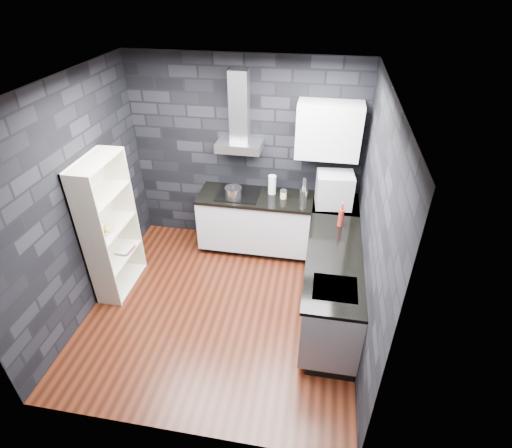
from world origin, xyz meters
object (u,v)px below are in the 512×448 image
(glass_vase, at_px, (272,185))
(fruit_bowl, at_px, (105,230))
(storage_jar, at_px, (283,195))
(appliance_garage, at_px, (334,190))
(bookshelf, at_px, (110,228))
(red_bottle, at_px, (341,218))
(utensil_crock, at_px, (303,195))
(pot, at_px, (233,193))

(glass_vase, height_order, fruit_bowl, glass_vase)
(fruit_bowl, bearing_deg, storage_jar, 30.85)
(glass_vase, relative_size, fruit_bowl, 1.21)
(appliance_garage, relative_size, bookshelf, 0.26)
(appliance_garage, relative_size, red_bottle, 2.04)
(utensil_crock, xyz_separation_m, fruit_bowl, (-2.27, -1.22, -0.03))
(utensil_crock, distance_m, red_bottle, 0.76)
(appliance_garage, height_order, fruit_bowl, appliance_garage)
(appliance_garage, height_order, bookshelf, bookshelf)
(appliance_garage, bearing_deg, fruit_bowl, -162.58)
(glass_vase, bearing_deg, utensil_crock, -11.40)
(appliance_garage, height_order, red_bottle, appliance_garage)
(storage_jar, xyz_separation_m, appliance_garage, (0.67, -0.07, 0.17))
(red_bottle, xyz_separation_m, bookshelf, (-2.77, -0.54, -0.11))
(glass_vase, bearing_deg, storage_jar, -32.70)
(utensil_crock, height_order, red_bottle, red_bottle)
(appliance_garage, xyz_separation_m, red_bottle, (0.10, -0.48, -0.11))
(pot, height_order, appliance_garage, appliance_garage)
(red_bottle, relative_size, fruit_bowl, 1.02)
(glass_vase, height_order, utensil_crock, glass_vase)
(pot, bearing_deg, storage_jar, 9.12)
(pot, bearing_deg, utensil_crock, 7.85)
(glass_vase, xyz_separation_m, fruit_bowl, (-1.83, -1.31, -0.10))
(appliance_garage, relative_size, fruit_bowl, 2.08)
(pot, distance_m, bookshelf, 1.65)
(storage_jar, distance_m, bookshelf, 2.28)
(storage_jar, relative_size, utensil_crock, 0.77)
(pot, bearing_deg, red_bottle, -17.08)
(utensil_crock, relative_size, bookshelf, 0.08)
(utensil_crock, xyz_separation_m, red_bottle, (0.49, -0.57, 0.04))
(utensil_crock, xyz_separation_m, appliance_garage, (0.40, -0.09, 0.16))
(storage_jar, xyz_separation_m, fruit_bowl, (-2.00, -1.20, -0.02))
(bookshelf, bearing_deg, storage_jar, 38.96)
(storage_jar, bearing_deg, bookshelf, -151.44)
(utensil_crock, bearing_deg, storage_jar, -175.36)
(glass_vase, height_order, appliance_garage, appliance_garage)
(appliance_garage, distance_m, red_bottle, 0.51)
(glass_vase, height_order, red_bottle, glass_vase)
(appliance_garage, bearing_deg, pot, 176.29)
(fruit_bowl, bearing_deg, glass_vase, 35.55)
(pot, xyz_separation_m, utensil_crock, (0.94, 0.13, -0.01))
(storage_jar, height_order, appliance_garage, appliance_garage)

